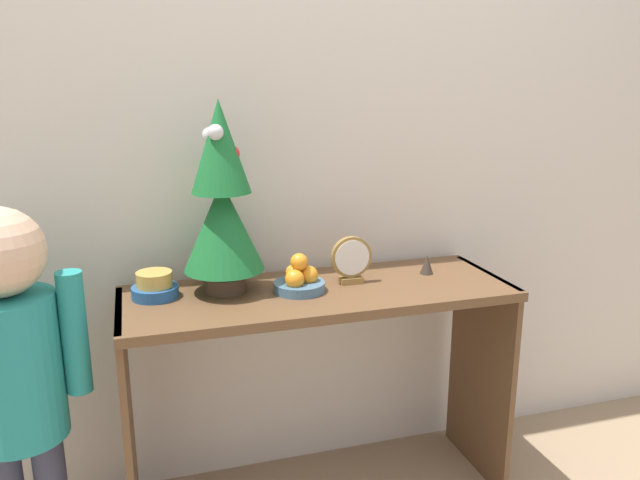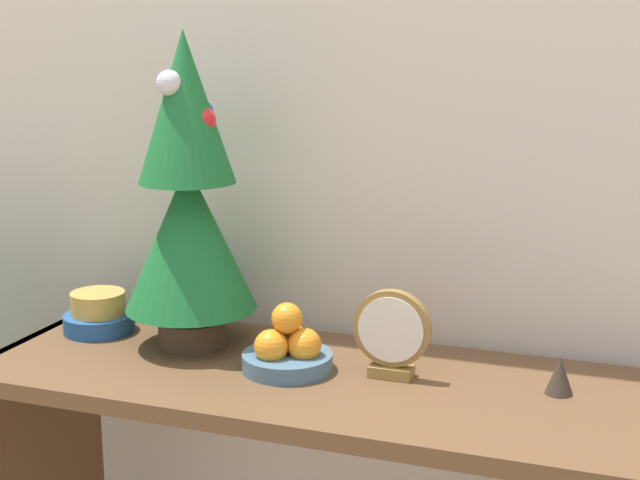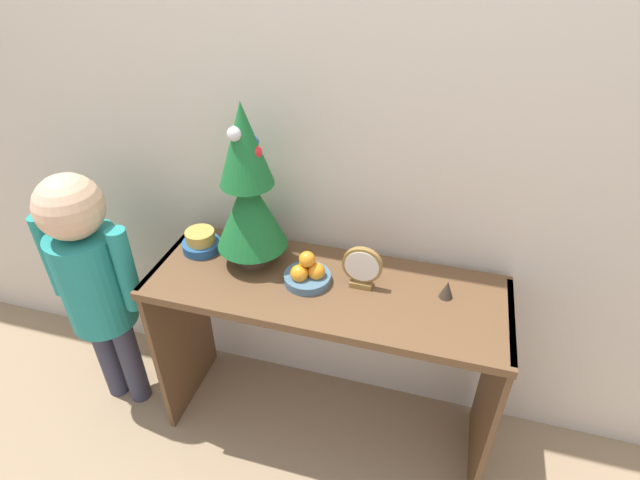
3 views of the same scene
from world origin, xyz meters
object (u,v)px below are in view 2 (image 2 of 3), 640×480
object	(u,v)px
fruit_bowl	(288,349)
desk_clock	(392,335)
mini_tree	(188,196)
singing_bowl	(99,314)
figurine	(560,375)

from	to	relation	value
fruit_bowl	desk_clock	world-z (taller)	desk_clock
mini_tree	singing_bowl	distance (m)	0.33
fruit_bowl	desk_clock	size ratio (longest dim) A/B	1.03
mini_tree	figurine	world-z (taller)	mini_tree
mini_tree	figurine	bearing A→B (deg)	-1.47
fruit_bowl	figurine	xyz separation A→B (m)	(0.46, 0.05, -0.01)
figurine	mini_tree	bearing A→B (deg)	178.53
singing_bowl	figurine	xyz separation A→B (m)	(0.89, -0.02, -0.00)
singing_bowl	desk_clock	bearing A→B (deg)	-4.11
mini_tree	fruit_bowl	size ratio (longest dim) A/B	3.67
fruit_bowl	mini_tree	bearing A→B (deg)	163.82
fruit_bowl	figurine	distance (m)	0.46
mini_tree	desk_clock	xyz separation A→B (m)	(0.40, -0.04, -0.21)
desk_clock	mini_tree	bearing A→B (deg)	174.70
singing_bowl	mini_tree	bearing A→B (deg)	-1.84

